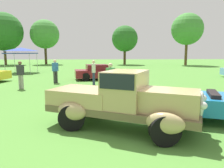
# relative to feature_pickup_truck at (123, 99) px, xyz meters

# --- Properties ---
(ground_plane) EXTENTS (120.00, 120.00, 0.00)m
(ground_plane) POSITION_rel_feature_pickup_truck_xyz_m (0.25, 0.09, -0.87)
(ground_plane) COLOR #4C8433
(feature_pickup_truck) EXTENTS (4.56, 3.21, 1.70)m
(feature_pickup_truck) POSITION_rel_feature_pickup_truck_xyz_m (0.00, 0.00, 0.00)
(feature_pickup_truck) COLOR brown
(feature_pickup_truck) RESTS_ON ground_plane
(show_car_burgundy) EXTENTS (4.06, 2.33, 1.22)m
(show_car_burgundy) POSITION_rel_feature_pickup_truck_xyz_m (-0.86, 11.34, -0.27)
(show_car_burgundy) COLOR maroon
(show_car_burgundy) RESTS_ON ground_plane
(spectator_near_truck) EXTENTS (0.47, 0.41, 1.69)m
(spectator_near_truck) POSITION_rel_feature_pickup_truck_xyz_m (-5.51, 7.05, 0.05)
(spectator_near_truck) COLOR #9E998E
(spectator_near_truck) RESTS_ON ground_plane
(spectator_between_cars) EXTENTS (0.42, 0.47, 1.69)m
(spectator_between_cars) POSITION_rel_feature_pickup_truck_xyz_m (-3.95, 9.50, 0.05)
(spectator_between_cars) COLOR #383838
(spectator_between_cars) RESTS_ON ground_plane
(spectator_by_row) EXTENTS (0.46, 0.43, 1.69)m
(spectator_by_row) POSITION_rel_feature_pickup_truck_xyz_m (-0.17, 4.47, 0.05)
(spectator_by_row) COLOR #283351
(spectator_by_row) RESTS_ON ground_plane
(spectator_far_side) EXTENTS (0.24, 0.40, 1.69)m
(spectator_far_side) POSITION_rel_feature_pickup_truck_xyz_m (-1.14, 8.30, 0.05)
(spectator_far_side) COLOR #283351
(spectator_far_side) RESTS_ON ground_plane
(canopy_tent_left_field) EXTENTS (2.81, 2.81, 2.71)m
(canopy_tent_left_field) POSITION_rel_feature_pickup_truck_xyz_m (-9.24, 17.49, 1.56)
(canopy_tent_left_field) COLOR #B7B7BC
(canopy_tent_left_field) RESTS_ON ground_plane
(treeline_far_left) EXTENTS (6.60, 6.60, 9.03)m
(treeline_far_left) POSITION_rel_feature_pickup_truck_xyz_m (-17.56, 32.50, 4.86)
(treeline_far_left) COLOR brown
(treeline_far_left) RESTS_ON ground_plane
(treeline_mid_left) EXTENTS (5.17, 5.17, 8.02)m
(treeline_mid_left) POSITION_rel_feature_pickup_truck_xyz_m (-10.82, 33.79, 4.55)
(treeline_mid_left) COLOR #47331E
(treeline_mid_left) RESTS_ON ground_plane
(treeline_center) EXTENTS (4.61, 4.61, 6.90)m
(treeline_center) POSITION_rel_feature_pickup_truck_xyz_m (3.57, 32.34, 3.71)
(treeline_center) COLOR #47331E
(treeline_center) RESTS_ON ground_plane
(treeline_mid_right) EXTENTS (5.30, 5.30, 8.72)m
(treeline_mid_right) POSITION_rel_feature_pickup_truck_xyz_m (13.90, 30.08, 5.18)
(treeline_mid_right) COLOR brown
(treeline_mid_right) RESTS_ON ground_plane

